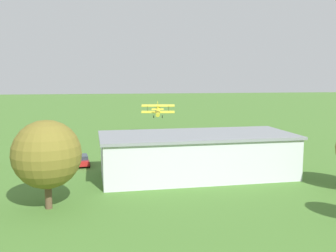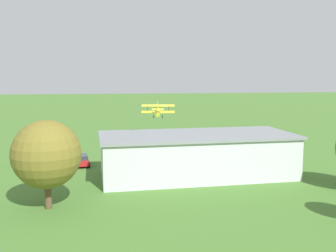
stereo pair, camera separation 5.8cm
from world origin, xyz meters
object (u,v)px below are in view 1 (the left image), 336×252
car_green (39,160)px  person_crossing_taxiway (106,153)px  person_at_fence_line (115,152)px  car_red (82,160)px  hangar (197,155)px  person_walking_on_apron (225,149)px  person_beside_truck (250,147)px  tree_near_perimeter_road (47,154)px  person_watching_takeoff (183,148)px  biplane (158,110)px

car_green → person_crossing_taxiway: size_ratio=2.85×
person_at_fence_line → car_red: bearing=48.1°
car_red → car_green: car_red is taller
hangar → person_walking_on_apron: size_ratio=15.81×
person_walking_on_apron → person_crossing_taxiway: person_crossing_taxiway is taller
car_red → person_at_fence_line: bearing=-131.9°
person_beside_truck → car_red: bearing=12.3°
person_at_fence_line → tree_near_perimeter_road: bearing=73.6°
car_green → person_at_fence_line: 11.74m
car_green → person_at_fence_line: person_at_fence_line is taller
hangar → tree_near_perimeter_road: bearing=29.9°
hangar → person_crossing_taxiway: size_ratio=15.58×
hangar → car_green: bearing=-24.4°
person_beside_truck → person_at_fence_line: size_ratio=1.00×
person_beside_truck → person_at_fence_line: 23.05m
person_beside_truck → person_at_fence_line: person_at_fence_line is taller
person_walking_on_apron → person_watching_takeoff: size_ratio=0.94×
car_red → car_green: bearing=-12.8°
person_beside_truck → person_walking_on_apron: 4.75m
biplane → person_at_fence_line: (10.13, 22.96, -4.60)m
hangar → person_beside_truck: (-12.78, -14.35, -2.00)m
person_beside_truck → person_walking_on_apron: size_ratio=0.99×
biplane → person_crossing_taxiway: 27.06m
hangar → biplane: size_ratio=3.31×
person_crossing_taxiway → tree_near_perimeter_road: size_ratio=0.18×
biplane → tree_near_perimeter_road: size_ratio=0.87×
hangar → person_at_fence_line: (10.26, -13.68, -2.00)m
person_watching_takeoff → tree_near_perimeter_road: 30.97m
car_green → person_walking_on_apron: size_ratio=2.89×
biplane → person_at_fence_line: bearing=66.2°
hangar → person_at_fence_line: hangar is taller
car_green → person_crossing_taxiway: person_crossing_taxiway is taller
person_walking_on_apron → person_at_fence_line: person_walking_on_apron is taller
car_green → person_watching_takeoff: (-22.39, -4.97, 0.06)m
hangar → biplane: 36.73m
person_at_fence_line → person_walking_on_apron: bearing=179.6°
person_watching_takeoff → person_beside_truck: bearing=178.6°
biplane → person_watching_takeoff: size_ratio=4.51×
car_green → person_at_fence_line: bearing=-160.0°
person_beside_truck → person_watching_takeoff: 11.68m
hangar → person_beside_truck: bearing=-131.7°
tree_near_perimeter_road → hangar: bearing=-150.1°
car_green → person_beside_truck: (-34.07, -4.68, -0.00)m
hangar → person_watching_takeoff: 14.81m
car_green → person_watching_takeoff: bearing=-167.5°
person_crossing_taxiway → tree_near_perimeter_road: 23.63m
person_at_fence_line → hangar: bearing=126.9°
person_walking_on_apron → tree_near_perimeter_road: size_ratio=0.18×
tree_near_perimeter_road → car_red: bearing=-96.5°
biplane → person_beside_truck: 26.16m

